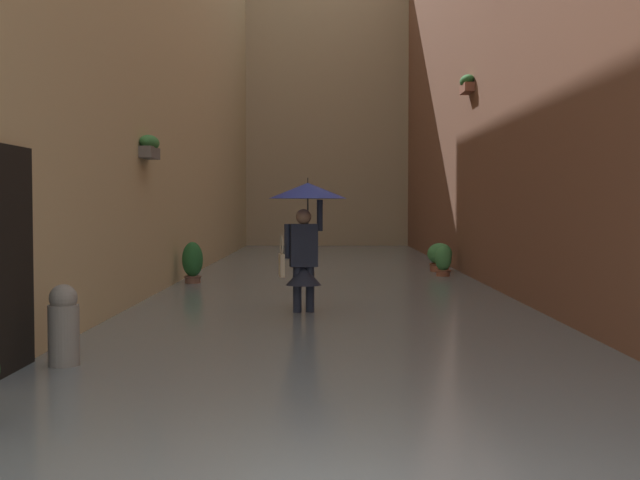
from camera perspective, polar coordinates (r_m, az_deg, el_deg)
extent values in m
plane|color=slate|center=(17.00, 0.62, -3.17)|extent=(67.22, 67.22, 0.00)
cube|color=slate|center=(16.99, 0.62, -2.91)|extent=(6.69, 32.89, 0.15)
cube|color=brown|center=(17.77, 13.56, 14.65)|extent=(1.80, 30.89, 10.88)
cube|color=brown|center=(17.73, 10.01, 10.15)|extent=(0.20, 0.70, 0.18)
ellipsoid|color=#2D7033|center=(17.75, 10.01, 10.66)|extent=(0.28, 0.76, 0.24)
cube|color=black|center=(7.96, -20.56, -1.80)|extent=(0.08, 1.10, 2.20)
cube|color=#66605B|center=(13.46, -11.56, 5.85)|extent=(0.20, 0.70, 0.18)
ellipsoid|color=#387F3D|center=(13.47, -11.57, 6.53)|extent=(0.28, 0.76, 0.24)
cube|color=tan|center=(31.43, 0.48, 8.51)|extent=(9.49, 1.80, 9.96)
cube|color=black|center=(11.75, -1.56, -5.46)|extent=(0.15, 0.25, 0.10)
cylinder|color=#1E2333|center=(11.70, -1.57, -3.53)|extent=(0.14, 0.14, 0.70)
cube|color=black|center=(11.78, -0.69, -5.44)|extent=(0.15, 0.25, 0.10)
cylinder|color=#1E2333|center=(11.73, -0.69, -3.52)|extent=(0.14, 0.14, 0.70)
cube|color=#1E2333|center=(11.67, -1.13, -0.36)|extent=(0.41, 0.28, 0.60)
cone|color=#1E2333|center=(11.69, -1.13, -2.41)|extent=(0.57, 0.57, 0.28)
sphere|color=#8C664C|center=(11.65, -1.13, 1.60)|extent=(0.22, 0.22, 0.22)
cylinder|color=#1E2333|center=(11.68, -0.01, 1.69)|extent=(0.10, 0.10, 0.44)
cylinder|color=#1E2333|center=(11.64, -2.25, -0.09)|extent=(0.10, 0.10, 0.48)
cylinder|color=black|center=(11.66, -0.84, 2.25)|extent=(0.02, 0.02, 0.47)
cone|color=navy|center=(11.66, -0.84, 3.39)|extent=(1.10, 1.10, 0.22)
cylinder|color=black|center=(11.66, -0.84, 4.08)|extent=(0.01, 0.01, 0.08)
cube|color=beige|center=(11.63, -2.63, -1.75)|extent=(0.10, 0.29, 0.32)
torus|color=beige|center=(11.61, -2.63, -0.37)|extent=(0.07, 0.30, 0.30)
cylinder|color=#9E563D|center=(17.79, 8.40, -2.51)|extent=(0.29, 0.29, 0.27)
torus|color=brown|center=(17.78, 8.40, -2.08)|extent=(0.32, 0.32, 0.04)
ellipsoid|color=#428947|center=(17.76, 8.41, -1.26)|extent=(0.35, 0.35, 0.51)
cylinder|color=#9E563D|center=(19.00, 8.17, -2.12)|extent=(0.42, 0.42, 0.32)
torus|color=brown|center=(18.99, 8.18, -1.65)|extent=(0.46, 0.46, 0.04)
ellipsoid|color=#428947|center=(18.97, 8.18, -0.93)|extent=(0.56, 0.56, 0.48)
cylinder|color=brown|center=(16.23, -8.69, -2.98)|extent=(0.30, 0.30, 0.27)
torus|color=brown|center=(16.21, -8.69, -2.50)|extent=(0.33, 0.33, 0.04)
ellipsoid|color=#23602D|center=(16.19, -8.70, -1.32)|extent=(0.40, 0.40, 0.67)
cylinder|color=gray|center=(8.25, -17.09, -6.77)|extent=(0.29, 0.29, 0.72)
sphere|color=gray|center=(8.19, -17.13, -3.81)|extent=(0.26, 0.26, 0.26)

